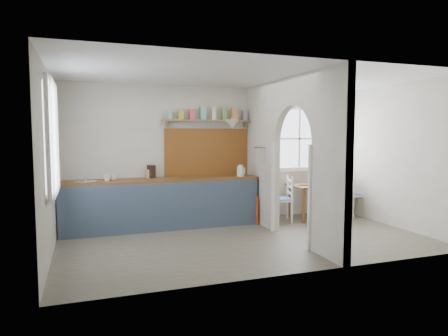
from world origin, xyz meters
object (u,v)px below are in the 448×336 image
object	(u,v)px
dining_table	(318,201)
chair_right	(355,194)
chair_left	(281,199)
vase	(315,179)
kettle	(240,171)

from	to	relation	value
dining_table	chair_right	xyz separation A→B (m)	(0.91, 0.00, 0.11)
chair_left	vase	distance (m)	1.01
kettle	vase	xyz separation A→B (m)	(1.72, 0.16, -0.23)
dining_table	kettle	bearing A→B (deg)	177.80
vase	kettle	bearing A→B (deg)	-174.66
dining_table	kettle	xyz separation A→B (m)	(-1.64, 0.09, 0.66)
dining_table	vase	distance (m)	0.51
vase	dining_table	bearing A→B (deg)	-108.54
dining_table	chair_right	size ratio (longest dim) A/B	1.21
dining_table	chair_left	world-z (taller)	chair_left
chair_right	kettle	world-z (taller)	kettle
chair_left	vase	size ratio (longest dim) A/B	5.14
dining_table	kettle	world-z (taller)	kettle
kettle	chair_right	bearing A→B (deg)	-24.00
chair_left	kettle	distance (m)	0.98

